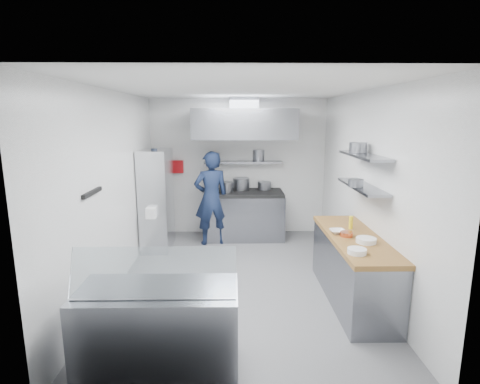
{
  "coord_description": "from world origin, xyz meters",
  "views": [
    {
      "loc": [
        -0.1,
        -5.26,
        2.43
      ],
      "look_at": [
        0.0,
        0.6,
        1.25
      ],
      "focal_mm": 28.0,
      "sensor_mm": 36.0,
      "label": 1
    }
  ],
  "objects_px": {
    "chef": "(211,198)",
    "display_case": "(159,330)",
    "gas_range": "(244,216)",
    "wire_rack": "(157,199)"
  },
  "relations": [
    {
      "from": "chef",
      "to": "display_case",
      "type": "relative_size",
      "value": 1.2
    },
    {
      "from": "gas_range",
      "to": "wire_rack",
      "type": "bearing_deg",
      "value": -161.12
    },
    {
      "from": "gas_range",
      "to": "chef",
      "type": "bearing_deg",
      "value": -149.26
    },
    {
      "from": "wire_rack",
      "to": "gas_range",
      "type": "bearing_deg",
      "value": 18.88
    },
    {
      "from": "gas_range",
      "to": "display_case",
      "type": "distance_m",
      "value": 4.2
    },
    {
      "from": "chef",
      "to": "wire_rack",
      "type": "distance_m",
      "value": 1.02
    },
    {
      "from": "gas_range",
      "to": "display_case",
      "type": "height_order",
      "value": "gas_range"
    },
    {
      "from": "wire_rack",
      "to": "chef",
      "type": "bearing_deg",
      "value": 10.37
    },
    {
      "from": "gas_range",
      "to": "wire_rack",
      "type": "distance_m",
      "value": 1.79
    },
    {
      "from": "gas_range",
      "to": "display_case",
      "type": "xyz_separation_m",
      "value": [
        -0.92,
        -4.1,
        -0.03
      ]
    }
  ]
}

